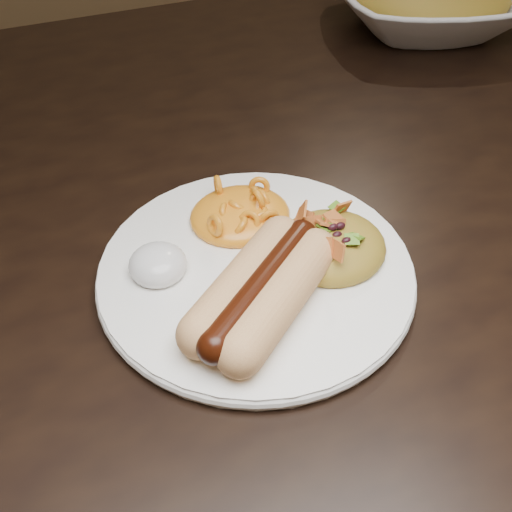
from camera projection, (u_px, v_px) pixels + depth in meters
name	position (u px, v px, depth m)	size (l,w,h in m)	color
floor	(219.00, 502.00, 1.12)	(4.00, 4.00, 0.00)	#3A1D13
table	(194.00, 245.00, 0.67)	(1.60, 0.90, 0.75)	black
plate	(256.00, 271.00, 0.50)	(0.26, 0.26, 0.01)	white
hotdog	(262.00, 289.00, 0.45)	(0.12, 0.13, 0.04)	#F8D17E
mac_and_cheese	(240.00, 204.00, 0.53)	(0.09, 0.08, 0.03)	gold
sour_cream	(157.00, 259.00, 0.48)	(0.05, 0.05, 0.03)	silver
taco_salad	(332.00, 238.00, 0.50)	(0.09, 0.09, 0.04)	#D36121
serving_bowl	(427.00, 4.00, 0.85)	(0.27, 0.27, 0.07)	silver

